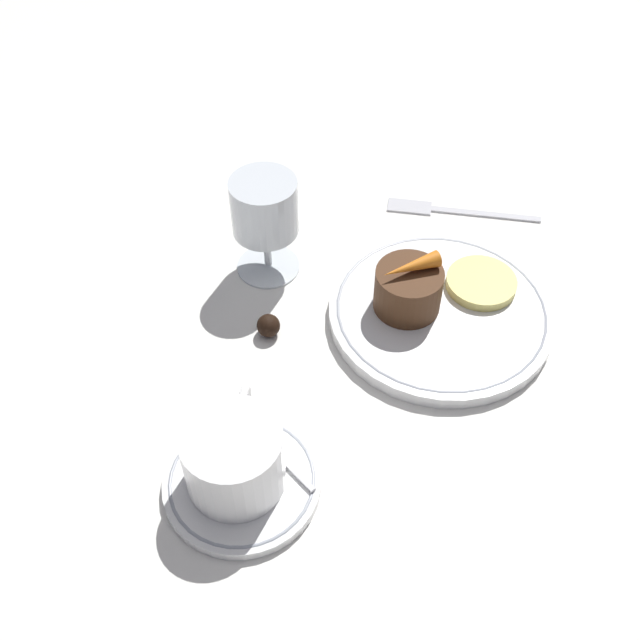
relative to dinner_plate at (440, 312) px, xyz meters
name	(u,v)px	position (x,y,z in m)	size (l,w,h in m)	color
ground_plane	(425,333)	(-0.02, 0.01, -0.01)	(3.00, 3.00, 0.00)	white
dinner_plate	(440,312)	(0.00, 0.00, 0.00)	(0.22, 0.22, 0.01)	white
saucer	(242,482)	(-0.21, 0.16, 0.00)	(0.13, 0.13, 0.01)	white
coffee_cup	(234,457)	(-0.20, 0.17, 0.03)	(0.11, 0.08, 0.06)	white
spoon	(256,432)	(-0.16, 0.16, 0.00)	(0.09, 0.10, 0.00)	silver
wine_glass	(265,213)	(0.05, 0.18, 0.07)	(0.07, 0.07, 0.11)	silver
fork	(445,209)	(0.17, -0.01, -0.01)	(0.02, 0.17, 0.01)	silver
dessert_cake	(408,290)	(0.00, 0.03, 0.03)	(0.07, 0.07, 0.05)	#4C2D19
carrot_garnish	(411,267)	(0.00, 0.03, 0.06)	(0.04, 0.06, 0.02)	orange
pineapple_slice	(481,283)	(0.03, -0.04, 0.01)	(0.07, 0.07, 0.01)	#EFE075
chocolate_truffle	(268,326)	(-0.04, 0.17, 0.00)	(0.02, 0.02, 0.02)	black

